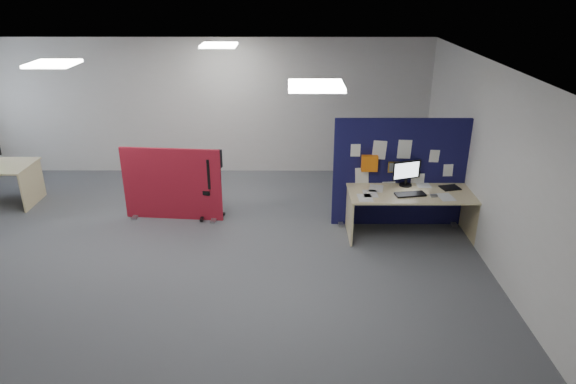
{
  "coord_description": "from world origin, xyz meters",
  "views": [
    {
      "loc": [
        1.71,
        -6.57,
        3.78
      ],
      "look_at": [
        1.69,
        -0.01,
        1.0
      ],
      "focal_mm": 32.0,
      "sensor_mm": 36.0,
      "label": 1
    }
  ],
  "objects_px": {
    "red_divider": "(172,185)",
    "office_chair": "(208,180)",
    "navy_divider": "(400,173)",
    "monitor_main": "(407,172)",
    "main_desk": "(410,201)"
  },
  "relations": [
    {
      "from": "red_divider",
      "to": "office_chair",
      "type": "xyz_separation_m",
      "value": [
        0.58,
        0.15,
        0.02
      ]
    },
    {
      "from": "navy_divider",
      "to": "red_divider",
      "type": "xyz_separation_m",
      "value": [
        -3.68,
        0.19,
        -0.28
      ]
    },
    {
      "from": "navy_divider",
      "to": "red_divider",
      "type": "bearing_deg",
      "value": 177.08
    },
    {
      "from": "red_divider",
      "to": "office_chair",
      "type": "distance_m",
      "value": 0.6
    },
    {
      "from": "monitor_main",
      "to": "office_chair",
      "type": "bearing_deg",
      "value": 152.78
    },
    {
      "from": "main_desk",
      "to": "red_divider",
      "type": "height_order",
      "value": "red_divider"
    },
    {
      "from": "navy_divider",
      "to": "monitor_main",
      "type": "xyz_separation_m",
      "value": [
        0.07,
        -0.14,
        0.07
      ]
    },
    {
      "from": "monitor_main",
      "to": "navy_divider",
      "type": "bearing_deg",
      "value": 98.32
    },
    {
      "from": "main_desk",
      "to": "monitor_main",
      "type": "bearing_deg",
      "value": 101.8
    },
    {
      "from": "monitor_main",
      "to": "office_chair",
      "type": "relative_size",
      "value": 0.41
    },
    {
      "from": "monitor_main",
      "to": "red_divider",
      "type": "relative_size",
      "value": 0.27
    },
    {
      "from": "navy_divider",
      "to": "office_chair",
      "type": "distance_m",
      "value": 3.13
    },
    {
      "from": "navy_divider",
      "to": "monitor_main",
      "type": "relative_size",
      "value": 4.79
    },
    {
      "from": "main_desk",
      "to": "monitor_main",
      "type": "distance_m",
      "value": 0.45
    },
    {
      "from": "red_divider",
      "to": "monitor_main",
      "type": "bearing_deg",
      "value": 0.22
    }
  ]
}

